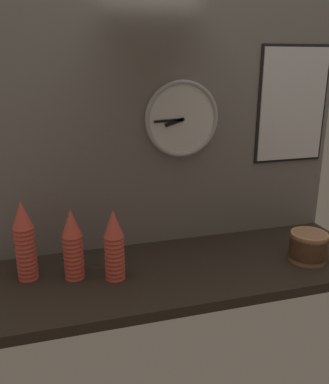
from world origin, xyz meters
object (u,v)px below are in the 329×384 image
Objects in this scene: cup_stack_far_left at (25,240)px; cup_stack_left at (73,244)px; wall_clock at (182,119)px; menu_board at (293,105)px; cup_stack_center_left at (114,245)px; bowl_stack_far_right at (308,246)px.

cup_stack_far_left reaches higher than cup_stack_left.
menu_board is at bearing 0.96° from wall_clock.
cup_stack_left is 1.14m from menu_board.
cup_stack_far_left is 1.12× the size of cup_stack_center_left.
cup_stack_far_left is at bearing 164.12° from cup_stack_center_left.
bowl_stack_far_right is (1.11, -0.17, -0.09)m from cup_stack_far_left.
cup_stack_far_left is 0.33m from cup_stack_center_left.
menu_board reaches higher than bowl_stack_far_right.
cup_stack_left is 0.53× the size of menu_board.
menu_board is at bearing 8.30° from cup_stack_far_left.
cup_stack_far_left is at bearing -171.70° from menu_board.
bowl_stack_far_right is 0.74m from wall_clock.
cup_stack_center_left is 0.80m from bowl_stack_far_right.
cup_stack_center_left is 1.81× the size of bowl_stack_far_right.
cup_stack_center_left and cup_stack_left have the same top height.
cup_stack_center_left is at bearing 174.61° from bowl_stack_far_right.
cup_stack_left is 0.68m from wall_clock.
cup_stack_far_left is 0.79m from wall_clock.
bowl_stack_far_right is at bearing -104.07° from menu_board.
menu_board is (0.53, 0.01, 0.04)m from wall_clock.
cup_stack_center_left is at bearing -17.70° from cup_stack_left.
wall_clock is at bearing -179.04° from menu_board.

